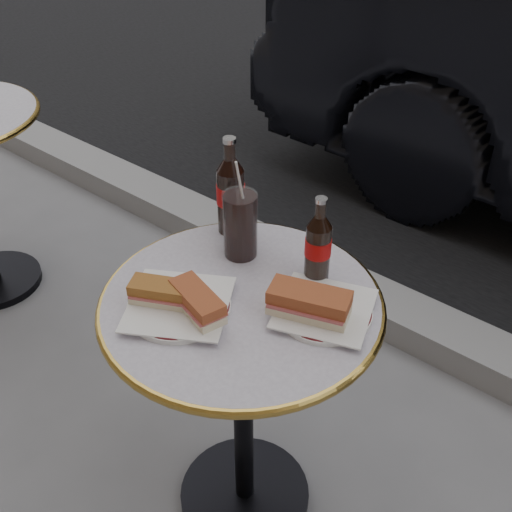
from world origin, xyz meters
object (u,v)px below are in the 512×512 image
Objects in this scene: plate_left at (179,307)px; cola_bottle_right at (319,240)px; cola_bottle_left at (231,186)px; cola_glass at (240,225)px; plate_right at (324,311)px; bistro_table at (243,411)px.

cola_bottle_right is (0.16, 0.27, 0.10)m from plate_left.
cola_bottle_left is 0.11m from cola_glass.
plate_left is 1.09× the size of plate_right.
cola_bottle_left is at bearing 174.42° from cola_bottle_right.
cola_bottle_left reaches higher than plate_right.
cola_bottle_right is (-0.08, 0.09, 0.10)m from plate_right.
cola_bottle_left reaches higher than cola_glass.
cola_bottle_left is (-0.36, 0.11, 0.12)m from plate_right.
cola_bottle_left is (-0.19, 0.19, 0.49)m from bistro_table.
cola_bottle_right reaches higher than plate_left.
cola_glass is (-0.27, 0.05, 0.08)m from plate_right.
plate_right is 0.29m from cola_glass.
cola_bottle_right is (0.27, -0.03, -0.02)m from cola_bottle_left.
plate_right is 0.96× the size of cola_bottle_right.
cola_bottle_right is at bearing 133.46° from plate_right.
cola_glass is (-0.03, 0.23, 0.08)m from plate_left.
cola_bottle_left is at bearing 142.84° from cola_glass.
cola_glass reaches higher than bistro_table.
plate_left reaches higher than bistro_table.
plate_left is 0.31m from plate_right.
cola_bottle_left is at bearing 162.40° from plate_right.
plate_right is 0.39m from cola_bottle_left.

